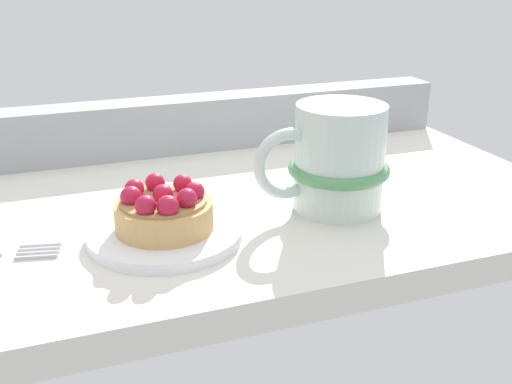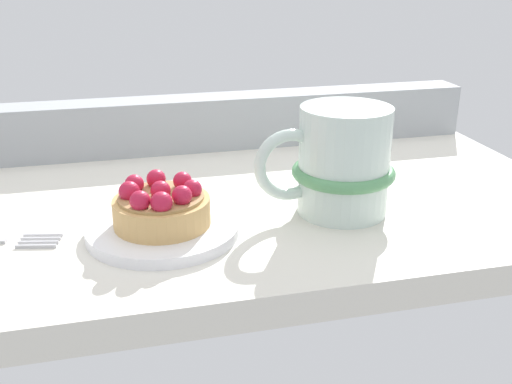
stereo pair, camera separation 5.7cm
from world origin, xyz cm
name	(u,v)px [view 1 (the left image)]	position (x,y,z in cm)	size (l,w,h in cm)	color
ground_plane	(208,213)	(0.00, 0.00, -1.44)	(75.28, 40.28, 2.87)	silver
window_rail_back	(168,126)	(0.00, 17.66, 3.31)	(73.77, 4.95, 6.63)	#9EA3A8
dessert_plate	(165,234)	(-6.01, -7.49, 0.47)	(13.70, 13.70, 1.01)	white
raspberry_tart	(164,210)	(-6.04, -7.52, 2.76)	(8.61, 8.61, 4.27)	tan
coffee_mug	(336,159)	(11.21, -6.37, 5.08)	(13.80, 9.91, 10.45)	silver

